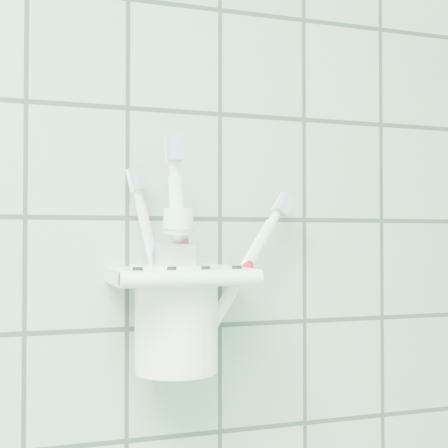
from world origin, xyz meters
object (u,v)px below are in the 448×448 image
at_px(toothpaste_tube, 174,275).
at_px(toothbrush_blue, 188,248).
at_px(holder_bracket, 179,277).
at_px(toothbrush_orange, 189,255).
at_px(toothbrush_pink, 177,260).
at_px(cup, 176,314).

bearing_deg(toothpaste_tube, toothbrush_blue, -2.99).
height_order(holder_bracket, toothpaste_tube, toothpaste_tube).
height_order(holder_bracket, toothbrush_blue, toothbrush_blue).
relative_size(toothbrush_orange, toothpaste_tube, 1.29).
bearing_deg(toothbrush_blue, toothbrush_pink, 86.92).
distance_m(cup, toothbrush_pink, 0.06).
xyz_separation_m(holder_bracket, cup, (-0.00, 0.00, -0.04)).
height_order(cup, toothbrush_pink, toothbrush_pink).
distance_m(holder_bracket, toothpaste_tube, 0.01).
relative_size(cup, toothbrush_pink, 0.53).
relative_size(holder_bracket, toothbrush_pink, 0.67).
bearing_deg(toothbrush_blue, toothbrush_orange, -88.87).
xyz_separation_m(toothbrush_pink, toothbrush_blue, (0.00, -0.03, 0.01)).
bearing_deg(holder_bracket, toothpaste_tube, -147.14).
bearing_deg(cup, toothbrush_orange, -62.76).
xyz_separation_m(holder_bracket, toothpaste_tube, (-0.01, -0.00, 0.00)).
height_order(toothbrush_orange, toothpaste_tube, toothbrush_orange).
relative_size(toothbrush_pink, toothbrush_orange, 1.00).
xyz_separation_m(toothbrush_pink, toothbrush_orange, (0.00, -0.04, 0.01)).
xyz_separation_m(cup, toothbrush_pink, (0.01, 0.02, 0.05)).
bearing_deg(toothbrush_orange, cup, 109.51).
height_order(cup, toothbrush_orange, toothbrush_orange).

